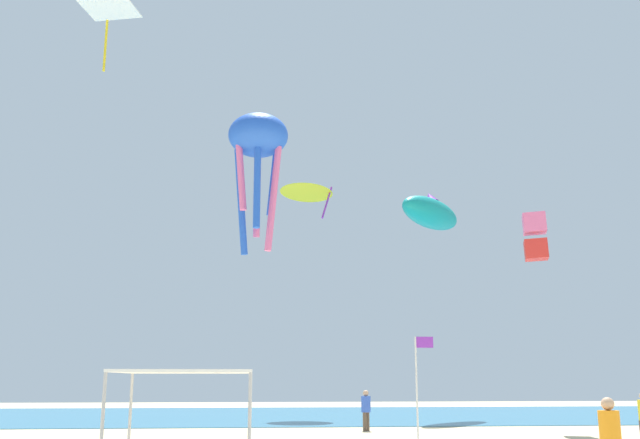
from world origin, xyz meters
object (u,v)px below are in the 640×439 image
Objects in this scene: kite_box_pink at (535,237)px; banner_flag at (419,380)px; canopy_tent at (186,375)px; person_leftmost at (366,407)px; kite_diamond_white at (108,10)px; kite_delta_yellow at (307,188)px; kite_inflatable_teal at (431,213)px; kite_octopus_blue at (258,143)px; person_central at (610,434)px.

banner_flag is at bearing 155.79° from kite_box_pink.
canopy_tent reaches higher than person_leftmost.
kite_box_pink is (14.17, 14.32, 6.24)m from canopy_tent.
banner_flag is 23.68m from kite_diamond_white.
banner_flag is at bearing 43.62° from canopy_tent.
kite_delta_yellow is (4.71, 26.61, 11.59)m from canopy_tent.
canopy_tent is 0.56× the size of kite_inflatable_teal.
kite_delta_yellow is at bearing 95.69° from banner_flag.
banner_flag is 11.39m from kite_octopus_blue.
person_central is 0.29× the size of kite_inflatable_teal.
person_central is 18.69m from kite_box_pink.
canopy_tent is at bearing -127.55° from kite_octopus_blue.
person_leftmost is 0.30× the size of kite_octopus_blue.
person_central is 0.51× the size of kite_diamond_white.
person_central is at bearing 34.60° from kite_inflatable_teal.
kite_octopus_blue is 16.43m from kite_delta_yellow.
canopy_tent reaches higher than person_central.
kite_delta_yellow is (-2.01, 20.20, 11.70)m from banner_flag.
kite_delta_yellow reaches higher than kite_octopus_blue.
canopy_tent is 28.50m from kite_inflatable_teal.
banner_flag reaches higher than person_leftmost.
kite_box_pink is (5.51, 16.24, 7.41)m from person_central.
kite_inflatable_teal reaches higher than person_leftmost.
kite_octopus_blue is 0.93× the size of kite_inflatable_teal.
person_leftmost is at bearing 9.86° from kite_octopus_blue.
kite_diamond_white is (-5.84, 16.11, 17.47)m from canopy_tent.
person_leftmost is 0.49× the size of banner_flag.
canopy_tent is at bearing -161.94° from person_central.
person_leftmost is 12.02m from kite_octopus_blue.
person_leftmost is 0.78× the size of kite_box_pink.
kite_delta_yellow is (10.55, 10.50, -5.88)m from kite_diamond_white.
kite_inflatable_teal reaches higher than kite_box_pink.
person_central is at bearing -76.93° from banner_flag.
kite_diamond_white reaches higher than kite_octopus_blue.
person_central is (8.66, -1.92, -1.17)m from canopy_tent.
canopy_tent is 21.09m from kite_box_pink.
kite_box_pink reaches higher than banner_flag.
person_central is 0.82× the size of kite_box_pink.
kite_octopus_blue is (-7.12, 12.61, 10.25)m from person_central.
canopy_tent is at bearing 33.81° from kite_diamond_white.
kite_box_pink is at bearing 46.73° from banner_flag.
kite_diamond_white reaches higher than canopy_tent.
kite_box_pink is 10.53m from kite_inflatable_teal.
person_leftmost is (6.34, 14.61, -1.22)m from canopy_tent.
banner_flag is 1.62× the size of kite_box_pink.
kite_diamond_white is at bearing 103.95° from kite_box_pink.
kite_delta_yellow is (3.17, 15.93, 2.51)m from kite_octopus_blue.
person_central is 28.30m from kite_inflatable_teal.
kite_box_pink is (12.64, 3.63, -2.84)m from kite_octopus_blue.
kite_diamond_white is (-12.18, 1.50, 18.69)m from person_leftmost.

